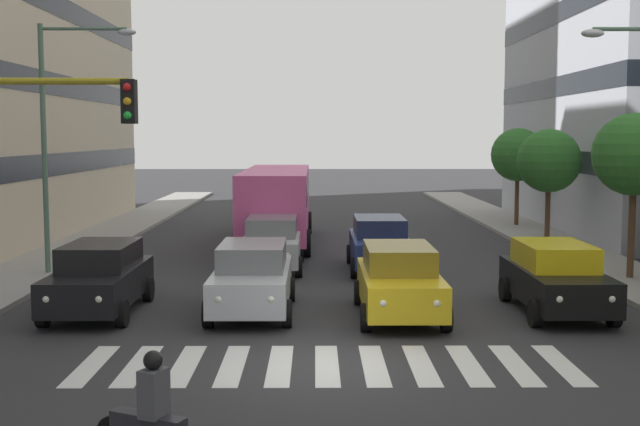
{
  "coord_description": "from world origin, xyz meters",
  "views": [
    {
      "loc": [
        0.23,
        15.02,
        4.37
      ],
      "look_at": [
        0.08,
        -7.85,
        2.16
      ],
      "focal_mm": 45.25,
      "sensor_mm": 36.0,
      "label": 1
    }
  ],
  "objects": [
    {
      "name": "ground_plane",
      "position": [
        0.0,
        0.0,
        0.0
      ],
      "size": [
        180.0,
        180.0,
        0.0
      ],
      "primitive_type": "plane",
      "color": "#2D2D30"
    },
    {
      "name": "crosswalk_markings",
      "position": [
        0.0,
        0.0,
        0.0
      ],
      "size": [
        9.45,
        2.8,
        0.01
      ],
      "color": "silver",
      "rests_on": "ground_plane"
    },
    {
      "name": "car_0",
      "position": [
        -5.7,
        -4.52,
        0.89
      ],
      "size": [
        2.02,
        4.44,
        1.72
      ],
      "color": "black",
      "rests_on": "ground_plane"
    },
    {
      "name": "car_1",
      "position": [
        -1.8,
        -4.11,
        0.89
      ],
      "size": [
        2.02,
        4.44,
        1.72
      ],
      "color": "gold",
      "rests_on": "ground_plane"
    },
    {
      "name": "car_2",
      "position": [
        1.77,
        -4.54,
        0.89
      ],
      "size": [
        2.02,
        4.44,
        1.72
      ],
      "color": "#B2B7BC",
      "rests_on": "ground_plane"
    },
    {
      "name": "car_3",
      "position": [
        5.54,
        -4.58,
        0.89
      ],
      "size": [
        2.02,
        4.44,
        1.72
      ],
      "color": "black",
      "rests_on": "ground_plane"
    },
    {
      "name": "car_row2_0",
      "position": [
        -1.87,
        -10.87,
        0.89
      ],
      "size": [
        2.02,
        4.44,
        1.72
      ],
      "color": "navy",
      "rests_on": "ground_plane"
    },
    {
      "name": "car_row2_1",
      "position": [
        1.63,
        -11.07,
        0.89
      ],
      "size": [
        2.02,
        4.44,
        1.72
      ],
      "color": "#B2B7BC",
      "rests_on": "ground_plane"
    },
    {
      "name": "bus_behind_traffic",
      "position": [
        1.77,
        -17.42,
        1.86
      ],
      "size": [
        2.78,
        10.5,
        3.0
      ],
      "color": "#DB5193",
      "rests_on": "ground_plane"
    },
    {
      "name": "motorcycle_with_rider",
      "position": [
        2.41,
        4.69,
        0.65
      ],
      "size": [
        1.58,
        0.82,
        1.57
      ],
      "color": "black",
      "rests_on": "ground_plane"
    },
    {
      "name": "street_lamp_right",
      "position": [
        8.03,
        -9.65,
        4.75
      ],
      "size": [
        2.96,
        0.28,
        7.56
      ],
      "color": "#4C6B56",
      "rests_on": "sidewalk_right"
    },
    {
      "name": "street_tree_1",
      "position": [
        -9.18,
        -8.67,
        3.8
      ],
      "size": [
        2.45,
        2.45,
        4.89
      ],
      "color": "#513823",
      "rests_on": "sidewalk_left"
    },
    {
      "name": "street_tree_2",
      "position": [
        -8.96,
        -16.57,
        3.36
      ],
      "size": [
        2.49,
        2.49,
        4.47
      ],
      "color": "#513823",
      "rests_on": "sidewalk_left"
    },
    {
      "name": "street_tree_3",
      "position": [
        -9.32,
        -22.87,
        3.45
      ],
      "size": [
        2.5,
        2.5,
        4.56
      ],
      "color": "#513823",
      "rests_on": "sidewalk_left"
    }
  ]
}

